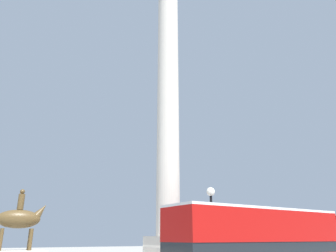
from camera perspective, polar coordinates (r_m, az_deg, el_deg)
monument_column at (r=22.63m, az=-0.00°, el=-6.93°), size 5.39×5.39×24.47m
bus_a at (r=18.52m, az=15.64°, el=-19.85°), size 10.54×3.06×4.42m
street_lamp at (r=18.88m, az=7.69°, el=-17.13°), size 0.48×0.48×5.67m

